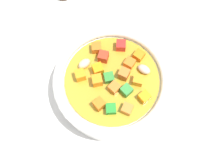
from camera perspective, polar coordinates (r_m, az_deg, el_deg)
ground_plane at (r=52.88cm, az=-0.00°, el=-1.36°), size 140.00×140.00×2.00cm
soup_bowl_main at (r=48.93cm, az=0.01°, el=0.21°), size 20.26×20.26×6.82cm
spoon at (r=60.10cm, az=7.31°, el=15.16°), size 17.33×10.72×0.89cm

